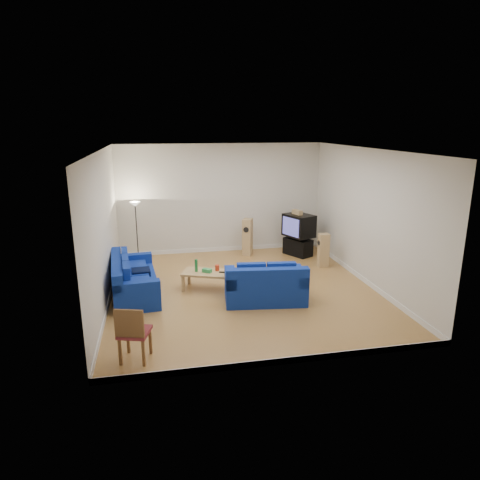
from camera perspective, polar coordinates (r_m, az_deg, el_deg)
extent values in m
cube|color=olive|center=(10.00, 0.45, -6.68)|extent=(6.00, 6.50, 0.01)
cube|color=white|center=(9.30, 0.49, 11.94)|extent=(6.00, 6.50, 0.01)
cube|color=silver|center=(12.66, -2.54, 5.51)|extent=(6.00, 0.01, 3.20)
cube|color=silver|center=(6.50, 6.34, -4.03)|extent=(6.00, 0.01, 3.20)
cube|color=silver|center=(9.40, -17.75, 1.37)|extent=(0.01, 6.50, 3.20)
cube|color=silver|center=(10.54, 16.68, 2.90)|extent=(0.01, 6.50, 3.20)
cube|color=white|center=(13.00, -2.46, -1.20)|extent=(6.00, 0.02, 0.12)
cube|color=white|center=(7.16, 5.95, -15.72)|extent=(6.00, 0.02, 0.12)
cube|color=white|center=(9.86, -16.97, -7.34)|extent=(0.02, 6.50, 0.12)
cube|color=white|center=(10.95, 16.02, -4.99)|extent=(0.02, 6.50, 0.12)
cube|color=navy|center=(9.98, -13.81, -5.91)|extent=(1.13, 2.26, 0.42)
cube|color=navy|center=(9.84, -16.08, -3.77)|extent=(0.41, 2.20, 0.43)
cube|color=navy|center=(10.81, -14.19, -2.46)|extent=(0.96, 0.30, 0.24)
cube|color=navy|center=(8.95, -13.62, -6.15)|extent=(0.96, 0.30, 0.24)
cube|color=black|center=(9.88, -13.06, -4.17)|extent=(0.43, 0.43, 0.12)
cube|color=navy|center=(9.38, 3.34, -6.83)|extent=(1.83, 1.17, 0.43)
cube|color=navy|center=(8.89, 3.70, -5.15)|extent=(1.74, 0.43, 0.44)
cube|color=navy|center=(9.20, -1.28, -5.04)|extent=(0.34, 0.98, 0.24)
cube|color=navy|center=(9.39, 7.93, -4.76)|extent=(0.34, 0.98, 0.24)
cube|color=black|center=(9.41, 3.25, -4.71)|extent=(0.45, 0.45, 0.12)
cube|color=tan|center=(9.93, -4.23, -4.39)|extent=(1.32, 0.97, 0.05)
cube|color=tan|center=(9.93, -7.60, -5.83)|extent=(0.08, 0.08, 0.38)
cube|color=tan|center=(10.37, -6.80, -4.87)|extent=(0.08, 0.08, 0.38)
cube|color=tan|center=(9.67, -1.42, -6.26)|extent=(0.08, 0.08, 0.38)
cube|color=tan|center=(10.13, -0.89, -5.26)|extent=(0.08, 0.08, 0.38)
cylinder|color=#197233|center=(9.92, -5.85, -3.41)|extent=(0.09, 0.09, 0.29)
cube|color=green|center=(9.88, -4.43, -4.08)|extent=(0.24, 0.21, 0.08)
cylinder|color=red|center=(9.98, -3.06, -3.71)|extent=(0.14, 0.14, 0.14)
cube|color=black|center=(9.85, -2.32, -4.30)|extent=(0.17, 0.09, 0.02)
cube|color=black|center=(12.66, 7.71, -0.91)|extent=(0.79, 0.92, 0.49)
cube|color=black|center=(12.65, 7.92, 0.44)|extent=(0.49, 0.49, 0.09)
cube|color=black|center=(12.45, 7.85, 1.93)|extent=(0.89, 1.00, 0.64)
cube|color=#3C3C85|center=(12.24, 6.77, 1.75)|extent=(0.28, 0.62, 0.51)
cube|color=tan|center=(12.40, 7.63, 3.70)|extent=(0.24, 0.38, 0.12)
cube|color=tan|center=(12.48, 1.01, 0.40)|extent=(0.37, 0.40, 1.08)
cylinder|color=black|center=(12.26, 0.82, 1.37)|extent=(0.15, 0.09, 0.16)
cube|color=tan|center=(11.67, 11.06, -1.37)|extent=(0.27, 0.21, 0.91)
cylinder|color=black|center=(11.56, 10.47, -0.38)|extent=(0.02, 0.13, 0.13)
cylinder|color=black|center=(12.37, -13.35, -2.70)|extent=(0.22, 0.22, 0.03)
cylinder|color=black|center=(12.15, -13.58, 0.90)|extent=(0.03, 0.03, 1.58)
cone|color=white|center=(11.98, -13.82, 4.67)|extent=(0.29, 0.29, 0.13)
cube|color=brown|center=(7.27, -15.71, -14.15)|extent=(0.05, 0.05, 0.47)
cube|color=brown|center=(7.58, -14.69, -12.78)|extent=(0.05, 0.05, 0.47)
cube|color=brown|center=(7.15, -12.75, -14.46)|extent=(0.05, 0.05, 0.47)
cube|color=brown|center=(7.47, -11.86, -13.05)|extent=(0.05, 0.05, 0.47)
cube|color=maroon|center=(7.25, -13.88, -11.83)|extent=(0.58, 0.58, 0.06)
cube|color=brown|center=(6.96, -14.57, -10.74)|extent=(0.46, 0.17, 0.47)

